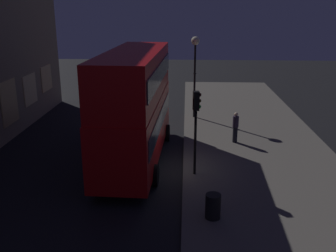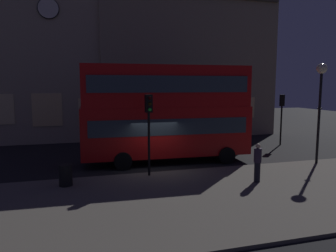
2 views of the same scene
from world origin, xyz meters
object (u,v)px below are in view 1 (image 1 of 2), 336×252
Objects in this scene: double_decker_bus at (135,103)px; traffic_light_far_side at (113,75)px; traffic_light_near_kerb at (196,116)px; street_lamp at (195,56)px; litter_bin at (213,206)px; pedestrian at (235,127)px.

double_decker_bus reaches higher than traffic_light_far_side.
traffic_light_near_kerb is 0.71× the size of street_lamp.
double_decker_bus is at bearing 159.00° from street_lamp.
traffic_light_near_kerb is at bearing 43.43° from traffic_light_far_side.
traffic_light_near_kerb is 4.17× the size of litter_bin.
pedestrian is at bearing -156.37° from street_lamp.
pedestrian is at bearing -36.58° from traffic_light_near_kerb.
pedestrian is (4.48, -2.37, -1.91)m from traffic_light_near_kerb.
traffic_light_far_side is at bearing 18.45° from traffic_light_near_kerb.
traffic_light_near_kerb is at bearing -117.32° from double_decker_bus.
traffic_light_far_side is 0.68× the size of street_lamp.
double_decker_bus is at bearing 32.59° from litter_bin.
traffic_light_far_side is 10.95m from pedestrian.
traffic_light_near_kerb reaches higher than litter_bin.
pedestrian is at bearing -60.02° from double_decker_bus.
pedestrian is 8.54m from litter_bin.
traffic_light_far_side is 2.16× the size of pedestrian.
traffic_light_far_side is at bearing 73.01° from street_lamp.
double_decker_bus is at bearing 51.81° from traffic_light_near_kerb.
traffic_light_far_side is 6.48m from street_lamp.
street_lamp is 14.04m from litter_bin.
traffic_light_near_kerb is at bearing -31.51° from pedestrian.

